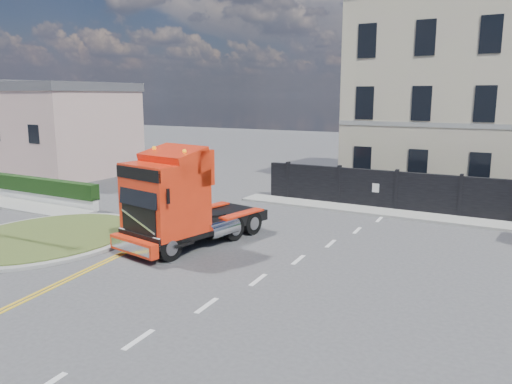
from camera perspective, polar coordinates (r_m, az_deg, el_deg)
The scene contains 10 objects.
ground at distance 19.47m, azimuth -2.62°, elevation -6.07°, with size 120.00×120.00×0.00m, color #424244.
traffic_island at distance 21.90m, azimuth -22.80°, elevation -4.78°, with size 6.80×6.80×0.17m.
hedge_wall at distance 29.10m, azimuth -23.24°, elevation 0.25°, with size 8.00×0.55×1.35m.
pavement_side at distance 28.59m, azimuth -24.88°, elevation -1.47°, with size 8.50×1.80×0.10m, color gray.
seaside_bldg_pink at distance 38.91m, azimuth -21.07°, elevation 6.25°, with size 8.00×8.00×6.00m, color beige.
seaside_bldg_cream at distance 46.50m, azimuth -25.49°, elevation 5.95°, with size 9.00×8.00×5.00m, color white.
hoarding_fence at distance 25.43m, azimuth 21.29°, elevation -0.44°, with size 18.80×0.25×2.00m.
georgian_building at distance 32.51m, azimuth 22.87°, elevation 10.24°, with size 12.30×10.30×12.80m.
pavement_far at distance 24.84m, azimuth 19.58°, elevation -2.81°, with size 20.00×1.60×0.12m, color gray.
truck at distance 19.05m, azimuth -8.91°, elevation -1.36°, with size 3.42×6.57×3.74m.
Camera 1 is at (9.88, -15.78, 5.69)m, focal length 35.00 mm.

